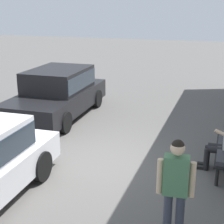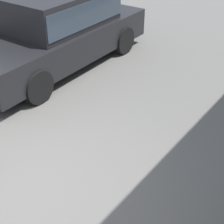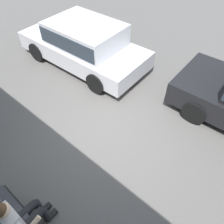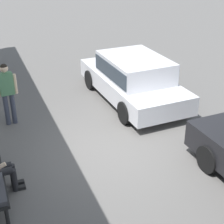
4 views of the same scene
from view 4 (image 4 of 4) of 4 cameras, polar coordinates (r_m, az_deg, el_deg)
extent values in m
plane|color=#565451|center=(8.36, -0.15, -6.31)|extent=(60.00, 60.00, 0.00)
cylinder|color=black|center=(6.60, -17.06, -16.15)|extent=(0.07, 0.07, 0.39)
cylinder|color=black|center=(7.27, -18.01, -8.75)|extent=(0.15, 0.42, 0.15)
cylinder|color=black|center=(7.41, -16.11, -10.05)|extent=(0.12, 0.12, 0.50)
cube|color=black|center=(7.54, -15.30, -11.26)|extent=(0.10, 0.24, 0.07)
cylinder|color=black|center=(7.12, -17.87, -9.55)|extent=(0.15, 0.42, 0.15)
cylinder|color=black|center=(7.27, -15.93, -10.86)|extent=(0.12, 0.12, 0.50)
cube|color=black|center=(7.40, -15.09, -12.08)|extent=(0.10, 0.24, 0.07)
cylinder|color=black|center=(7.77, 15.67, -7.55)|extent=(0.63, 0.20, 0.62)
cube|color=silver|center=(10.77, 3.31, 4.65)|extent=(4.41, 2.00, 0.55)
cube|color=silver|center=(10.41, 3.83, 7.38)|extent=(2.32, 1.71, 0.65)
cube|color=#28333D|center=(10.41, 3.83, 7.38)|extent=(2.27, 1.74, 0.45)
cylinder|color=black|center=(11.66, -3.65, 5.38)|extent=(0.65, 0.20, 0.64)
cylinder|color=black|center=(12.34, 4.15, 6.60)|extent=(0.65, 0.20, 0.64)
cylinder|color=black|center=(9.38, 2.15, -0.12)|extent=(0.65, 0.20, 0.64)
cylinder|color=black|center=(10.22, 11.17, 1.70)|extent=(0.65, 0.20, 0.64)
cylinder|color=#383D4C|center=(9.73, -16.09, 0.57)|extent=(0.13, 0.13, 0.88)
cylinder|color=#383D4C|center=(9.70, -17.12, 0.35)|extent=(0.13, 0.13, 0.88)
cube|color=#4C7F56|center=(9.42, -17.18, 4.50)|extent=(0.23, 0.38, 0.60)
cylinder|color=beige|center=(9.47, -15.79, 4.54)|extent=(0.09, 0.09, 0.54)
sphere|color=beige|center=(9.28, -17.53, 6.92)|extent=(0.21, 0.21, 0.21)
sphere|color=black|center=(9.27, -17.56, 7.10)|extent=(0.19, 0.19, 0.19)
camera|label=1|loc=(13.29, -23.43, 20.24)|focal=55.00mm
camera|label=2|loc=(8.50, -22.57, 15.72)|focal=55.00mm
camera|label=3|loc=(4.07, -23.73, 21.76)|focal=35.00mm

